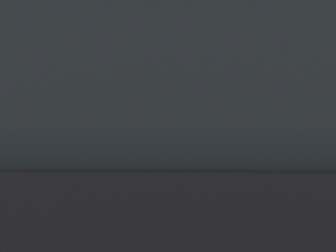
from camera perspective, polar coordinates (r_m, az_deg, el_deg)
name	(u,v)px	position (r m, az deg, el deg)	size (l,w,h in m)	color
sidewalk_curb	(135,239)	(5.27, -4.07, -13.68)	(36.00, 2.52, 0.14)	#9E9B93
parking_meter	(135,148)	(4.23, -4.02, -2.70)	(0.16, 0.17, 1.36)	slate
pedestrian_at_meter	(190,146)	(4.18, 2.77, -2.45)	(0.63, 0.44, 1.73)	slate
parked_hatchback_black	(148,201)	(2.39, -2.47, -9.23)	(4.03, 1.82, 1.81)	black
background_railing	(143,156)	(6.16, -3.03, -3.71)	(24.06, 0.06, 1.09)	gray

